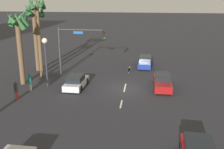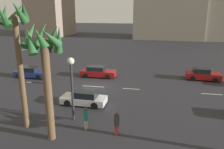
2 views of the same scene
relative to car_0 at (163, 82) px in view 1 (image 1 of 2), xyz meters
The scene contains 15 objects.
ground_plane 3.98m from the car_0, 101.06° to the left, with size 220.00×220.00×0.00m, color #28282D.
lane_stripe_2 6.22m from the car_0, 141.45° to the left, with size 1.86×0.14×0.01m, color silver.
lane_stripe_3 3.94m from the car_0, 96.52° to the left, with size 2.55×0.14×0.01m, color silver.
lane_stripe_4 7.40m from the car_0, 31.56° to the left, with size 2.12×0.14×0.01m, color silver.
lane_stripe_5 7.79m from the car_0, 29.79° to the left, with size 2.51×0.14×0.01m, color silver.
car_0 is the anchor object (origin of this frame).
car_1 8.95m from the car_0, 96.37° to the left, with size 4.23×1.95×1.35m.
car_5 8.60m from the car_0, 12.43° to the left, with size 4.48×1.90×1.38m.
traffic_signal 10.91m from the car_0, 72.15° to the left, with size 0.43×5.49×5.69m.
streetlamp 12.38m from the car_0, 94.91° to the left, with size 0.56×0.56×5.14m.
pedestrian_0 14.40m from the car_0, 109.66° to the left, with size 0.47×0.47×1.75m.
pedestrian_1 13.47m from the car_0, 100.60° to the left, with size 0.49×0.49×1.74m.
palm_tree_0 15.27m from the car_0, 81.48° to the left, with size 2.25×2.39×9.20m.
palm_tree_1 15.67m from the car_0, 91.79° to the left, with size 2.64×2.59×7.99m.
palm_tree_3 16.81m from the car_0, 72.37° to the left, with size 2.52×2.50×8.53m.
Camera 1 is at (-26.52, -1.92, 9.53)m, focal length 43.93 mm.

